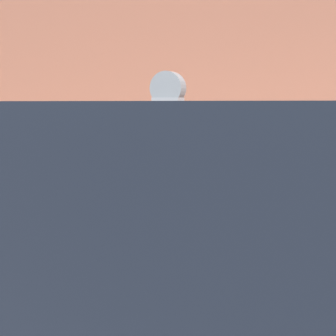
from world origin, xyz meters
name	(u,v)px	position (x,y,z in m)	size (l,w,h in m)	color
sidewalk	(264,277)	(0.00, 2.20, 0.07)	(24.00, 2.80, 0.14)	#BCB7AD
building_facade	(302,15)	(0.00, 4.10, 2.52)	(24.00, 0.30, 5.04)	#935642
parking_meter	(168,139)	(-0.42, 1.09, 1.30)	(0.21, 0.12, 1.58)	slate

